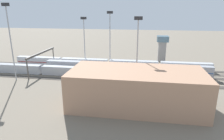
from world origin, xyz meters
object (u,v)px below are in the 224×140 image
at_px(train_on_track_3, 65,71).
at_px(light_mast_1, 138,43).
at_px(light_mast_2, 84,35).
at_px(light_mast_3, 10,33).
at_px(light_mast_0, 110,32).
at_px(control_tower, 162,47).
at_px(maintenance_shed, 136,88).
at_px(signal_gantry, 41,55).
at_px(train_on_track_2, 126,69).
at_px(train_on_track_0, 109,63).

bearing_deg(train_on_track_3, light_mast_1, 164.30).
height_order(light_mast_2, light_mast_3, light_mast_3).
height_order(light_mast_0, control_tower, light_mast_0).
bearing_deg(light_mast_0, light_mast_2, 2.26).
height_order(light_mast_0, maintenance_shed, light_mast_0).
bearing_deg(light_mast_0, signal_gantry, 23.04).
height_order(light_mast_2, maintenance_shed, light_mast_2).
relative_size(train_on_track_2, control_tower, 5.20).
bearing_deg(light_mast_0, maintenance_shed, 109.46).
bearing_deg(control_tower, train_on_track_2, 57.36).
relative_size(light_mast_2, light_mast_3, 0.81).
distance_m(train_on_track_3, light_mast_1, 34.96).
bearing_deg(train_on_track_3, control_tower, -143.40).
bearing_deg(light_mast_1, light_mast_3, 0.27).
bearing_deg(light_mast_1, train_on_track_0, -58.83).
xyz_separation_m(train_on_track_2, light_mast_3, (42.86, 13.88, 16.05)).
xyz_separation_m(light_mast_1, light_mast_3, (47.94, 0.22, 2.46)).
relative_size(signal_gantry, maintenance_shed, 0.66).
bearing_deg(train_on_track_0, control_tower, -147.43).
bearing_deg(control_tower, maintenance_shed, 78.23).
height_order(train_on_track_3, light_mast_3, light_mast_3).
relative_size(light_mast_0, light_mast_1, 1.06).
distance_m(signal_gantry, maintenance_shed, 52.74).
distance_m(light_mast_2, control_tower, 42.26).
distance_m(light_mast_0, light_mast_3, 43.05).
height_order(train_on_track_2, signal_gantry, signal_gantry).
distance_m(light_mast_1, light_mast_3, 48.00).
xyz_separation_m(light_mast_0, control_tower, (-26.17, -14.30, -8.97)).
relative_size(train_on_track_2, signal_gantry, 2.86).
xyz_separation_m(train_on_track_3, light_mast_2, (-4.08, -17.09, 13.41)).
distance_m(train_on_track_2, control_tower, 32.39).
bearing_deg(light_mast_1, maintenance_shed, 92.12).
bearing_deg(maintenance_shed, light_mast_0, -70.54).
bearing_deg(light_mast_3, light_mast_1, -179.73).
xyz_separation_m(train_on_track_0, light_mast_0, (-0.28, -2.59, 14.98)).
xyz_separation_m(light_mast_0, light_mast_3, (33.91, 26.48, 1.67)).
xyz_separation_m(light_mast_1, maintenance_shed, (-0.56, 15.05, -10.79)).
bearing_deg(light_mast_3, train_on_track_3, -152.60).
bearing_deg(maintenance_shed, light_mast_2, -56.23).
height_order(train_on_track_3, light_mast_0, light_mast_0).
bearing_deg(train_on_track_3, train_on_track_2, -169.00).
distance_m(train_on_track_2, light_mast_2, 27.96).
relative_size(light_mast_0, maintenance_shed, 0.70).
bearing_deg(signal_gantry, train_on_track_3, 158.72).
distance_m(train_on_track_0, maintenance_shed, 41.60).
bearing_deg(light_mast_0, light_mast_3, 37.98).
bearing_deg(train_on_track_2, light_mast_1, 110.41).
bearing_deg(maintenance_shed, control_tower, -101.77).
bearing_deg(control_tower, light_mast_2, 20.85).
height_order(train_on_track_0, signal_gantry, signal_gantry).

